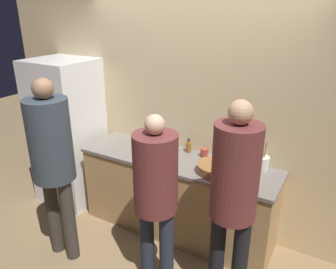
{
  "coord_description": "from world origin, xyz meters",
  "views": [
    {
      "loc": [
        1.47,
        -2.43,
        2.42
      ],
      "look_at": [
        0.0,
        0.14,
        1.25
      ],
      "focal_mm": 35.0,
      "sensor_mm": 36.0,
      "label": 1
    }
  ],
  "objects_px": {
    "cup_red": "(204,153)",
    "refrigerator": "(68,132)",
    "fruit_bowl": "(216,168)",
    "bottle_amber": "(188,147)",
    "person_center": "(156,188)",
    "person_left": "(52,154)",
    "person_right": "(234,190)",
    "cup_white": "(245,160)",
    "utensil_crock": "(263,162)"
  },
  "relations": [
    {
      "from": "bottle_amber",
      "to": "person_right",
      "type": "bearing_deg",
      "value": -46.46
    },
    {
      "from": "person_right",
      "to": "cup_red",
      "type": "bearing_deg",
      "value": 126.17
    },
    {
      "from": "refrigerator",
      "to": "bottle_amber",
      "type": "relative_size",
      "value": 11.94
    },
    {
      "from": "person_right",
      "to": "refrigerator",
      "type": "bearing_deg",
      "value": 166.07
    },
    {
      "from": "fruit_bowl",
      "to": "cup_white",
      "type": "bearing_deg",
      "value": 58.26
    },
    {
      "from": "bottle_amber",
      "to": "cup_white",
      "type": "relative_size",
      "value": 1.55
    },
    {
      "from": "person_left",
      "to": "fruit_bowl",
      "type": "relative_size",
      "value": 5.07
    },
    {
      "from": "refrigerator",
      "to": "utensil_crock",
      "type": "xyz_separation_m",
      "value": [
        2.4,
        0.26,
        0.05
      ]
    },
    {
      "from": "person_center",
      "to": "cup_white",
      "type": "bearing_deg",
      "value": 64.63
    },
    {
      "from": "person_left",
      "to": "cup_red",
      "type": "height_order",
      "value": "person_left"
    },
    {
      "from": "fruit_bowl",
      "to": "utensil_crock",
      "type": "relative_size",
      "value": 1.22
    },
    {
      "from": "person_center",
      "to": "cup_white",
      "type": "xyz_separation_m",
      "value": [
        0.46,
        0.98,
        -0.04
      ]
    },
    {
      "from": "cup_red",
      "to": "refrigerator",
      "type": "bearing_deg",
      "value": -172.42
    },
    {
      "from": "fruit_bowl",
      "to": "cup_white",
      "type": "distance_m",
      "value": 0.37
    },
    {
      "from": "refrigerator",
      "to": "fruit_bowl",
      "type": "relative_size",
      "value": 5.02
    },
    {
      "from": "person_left",
      "to": "bottle_amber",
      "type": "xyz_separation_m",
      "value": [
        0.85,
        1.14,
        -0.18
      ]
    },
    {
      "from": "fruit_bowl",
      "to": "bottle_amber",
      "type": "bearing_deg",
      "value": 146.12
    },
    {
      "from": "person_right",
      "to": "cup_white",
      "type": "bearing_deg",
      "value": 101.23
    },
    {
      "from": "refrigerator",
      "to": "fruit_bowl",
      "type": "distance_m",
      "value": 2.03
    },
    {
      "from": "refrigerator",
      "to": "person_right",
      "type": "xyz_separation_m",
      "value": [
        2.39,
        -0.59,
        0.18
      ]
    },
    {
      "from": "refrigerator",
      "to": "cup_red",
      "type": "xyz_separation_m",
      "value": [
        1.78,
        0.24,
        0.03
      ]
    },
    {
      "from": "refrigerator",
      "to": "person_right",
      "type": "bearing_deg",
      "value": -13.93
    },
    {
      "from": "refrigerator",
      "to": "cup_red",
      "type": "height_order",
      "value": "refrigerator"
    },
    {
      "from": "refrigerator",
      "to": "person_left",
      "type": "xyz_separation_m",
      "value": [
        0.73,
        -0.88,
        0.22
      ]
    },
    {
      "from": "person_left",
      "to": "fruit_bowl",
      "type": "xyz_separation_m",
      "value": [
        1.3,
        0.84,
        -0.19
      ]
    },
    {
      "from": "person_center",
      "to": "person_left",
      "type": "bearing_deg",
      "value": -170.62
    },
    {
      "from": "fruit_bowl",
      "to": "bottle_amber",
      "type": "xyz_separation_m",
      "value": [
        -0.45,
        0.3,
        0.01
      ]
    },
    {
      "from": "utensil_crock",
      "to": "cup_white",
      "type": "xyz_separation_m",
      "value": [
        -0.18,
        0.01,
        -0.02
      ]
    },
    {
      "from": "person_right",
      "to": "fruit_bowl",
      "type": "distance_m",
      "value": 0.68
    },
    {
      "from": "bottle_amber",
      "to": "person_left",
      "type": "bearing_deg",
      "value": -126.79
    },
    {
      "from": "person_right",
      "to": "utensil_crock",
      "type": "bearing_deg",
      "value": 89.36
    },
    {
      "from": "fruit_bowl",
      "to": "refrigerator",
      "type": "bearing_deg",
      "value": 178.83
    },
    {
      "from": "cup_white",
      "to": "person_left",
      "type": "bearing_deg",
      "value": -142.33
    },
    {
      "from": "refrigerator",
      "to": "utensil_crock",
      "type": "bearing_deg",
      "value": 6.27
    },
    {
      "from": "refrigerator",
      "to": "person_center",
      "type": "distance_m",
      "value": 1.89
    },
    {
      "from": "cup_white",
      "to": "bottle_amber",
      "type": "bearing_deg",
      "value": -178.94
    },
    {
      "from": "person_right",
      "to": "fruit_bowl",
      "type": "height_order",
      "value": "person_right"
    },
    {
      "from": "person_right",
      "to": "cup_red",
      "type": "distance_m",
      "value": 1.04
    },
    {
      "from": "refrigerator",
      "to": "utensil_crock",
      "type": "relative_size",
      "value": 6.14
    },
    {
      "from": "refrigerator",
      "to": "person_center",
      "type": "bearing_deg",
      "value": -22.03
    },
    {
      "from": "utensil_crock",
      "to": "person_left",
      "type": "bearing_deg",
      "value": -145.58
    },
    {
      "from": "fruit_bowl",
      "to": "cup_red",
      "type": "bearing_deg",
      "value": 131.19
    },
    {
      "from": "fruit_bowl",
      "to": "utensil_crock",
      "type": "bearing_deg",
      "value": 39.31
    },
    {
      "from": "person_center",
      "to": "utensil_crock",
      "type": "distance_m",
      "value": 1.17
    },
    {
      "from": "person_left",
      "to": "person_right",
      "type": "xyz_separation_m",
      "value": [
        1.66,
        0.29,
        -0.04
      ]
    },
    {
      "from": "person_left",
      "to": "person_right",
      "type": "height_order",
      "value": "person_left"
    },
    {
      "from": "bottle_amber",
      "to": "cup_red",
      "type": "height_order",
      "value": "bottle_amber"
    },
    {
      "from": "fruit_bowl",
      "to": "person_left",
      "type": "bearing_deg",
      "value": -147.11
    },
    {
      "from": "cup_red",
      "to": "cup_white",
      "type": "xyz_separation_m",
      "value": [
        0.44,
        0.03,
        0.0
      ]
    },
    {
      "from": "person_right",
      "to": "utensil_crock",
      "type": "xyz_separation_m",
      "value": [
        0.01,
        0.86,
        -0.13
      ]
    }
  ]
}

